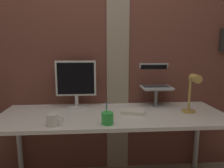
# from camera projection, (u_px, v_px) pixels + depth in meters

# --- Properties ---
(brick_wall_back) EXTENTS (3.49, 0.15, 2.51)m
(brick_wall_back) POSITION_uv_depth(u_px,v_px,m) (98.00, 52.00, 2.16)
(brick_wall_back) COLOR brown
(brick_wall_back) RESTS_ON ground_plane
(desk) EXTENTS (2.00, 0.71, 0.73)m
(desk) POSITION_uv_depth(u_px,v_px,m) (113.00, 121.00, 1.86)
(desk) COLOR silver
(desk) RESTS_ON ground_plane
(monitor) EXTENTS (0.39, 0.18, 0.46)m
(monitor) POSITION_uv_depth(u_px,v_px,m) (76.00, 81.00, 2.01)
(monitor) COLOR silver
(monitor) RESTS_ON desk
(laptop_stand) EXTENTS (0.28, 0.22, 0.18)m
(laptop_stand) POSITION_uv_depth(u_px,v_px,m) (156.00, 94.00, 2.09)
(laptop_stand) COLOR gray
(laptop_stand) RESTS_ON desk
(laptop) EXTENTS (0.30, 0.29, 0.24)m
(laptop) POSITION_uv_depth(u_px,v_px,m) (155.00, 80.00, 2.14)
(laptop) COLOR #ADB2B7
(laptop) RESTS_ON laptop_stand
(desk_lamp) EXTENTS (0.12, 0.20, 0.36)m
(desk_lamp) POSITION_uv_depth(u_px,v_px,m) (193.00, 89.00, 1.81)
(desk_lamp) COLOR tan
(desk_lamp) RESTS_ON desk
(pen_cup) EXTENTS (0.09, 0.09, 0.16)m
(pen_cup) POSITION_uv_depth(u_px,v_px,m) (107.00, 118.00, 1.59)
(pen_cup) COLOR green
(pen_cup) RESTS_ON desk
(coffee_mug) EXTENTS (0.13, 0.09, 0.09)m
(coffee_mug) POSITION_uv_depth(u_px,v_px,m) (53.00, 120.00, 1.56)
(coffee_mug) COLOR silver
(coffee_mug) RESTS_ON desk
(paper_clutter_stack) EXTENTS (0.23, 0.19, 0.03)m
(paper_clutter_stack) POSITION_uv_depth(u_px,v_px,m) (133.00, 111.00, 1.86)
(paper_clutter_stack) COLOR silver
(paper_clutter_stack) RESTS_ON desk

